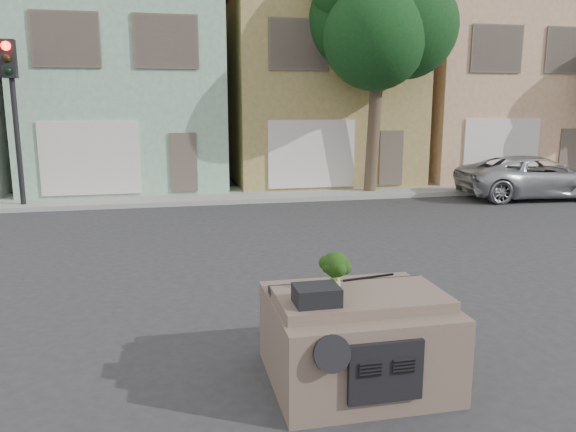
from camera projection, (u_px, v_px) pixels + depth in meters
name	position (u px, v px, depth m)	size (l,w,h in m)	color
ground_plane	(298.00, 296.00, 9.57)	(120.00, 120.00, 0.00)	#303033
sidewalk	(230.00, 195.00, 19.62)	(40.00, 3.00, 0.15)	gray
townhouse_mint	(127.00, 89.00, 21.99)	(7.20, 8.20, 7.55)	#8BB697
townhouse_tan	(312.00, 90.00, 23.54)	(7.20, 8.20, 7.55)	#9B874C
townhouse_beige	(474.00, 91.00, 25.09)	(7.20, 8.20, 7.55)	tan
silver_pickup	(533.00, 198.00, 19.46)	(2.42, 5.24, 1.46)	#A5A8AD
traffic_signal	(15.00, 126.00, 16.82)	(0.40, 0.40, 5.10)	black
tree_near	(375.00, 73.00, 19.15)	(4.40, 4.00, 8.50)	#113613
car_dashboard	(356.00, 335.00, 6.59)	(2.00, 1.80, 1.12)	brown
instrument_hump	(317.00, 295.00, 6.00)	(0.48, 0.38, 0.20)	black
wiper_arm	(369.00, 277.00, 6.89)	(0.70, 0.03, 0.02)	black
broccoli	(336.00, 270.00, 6.49)	(0.36, 0.36, 0.44)	black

